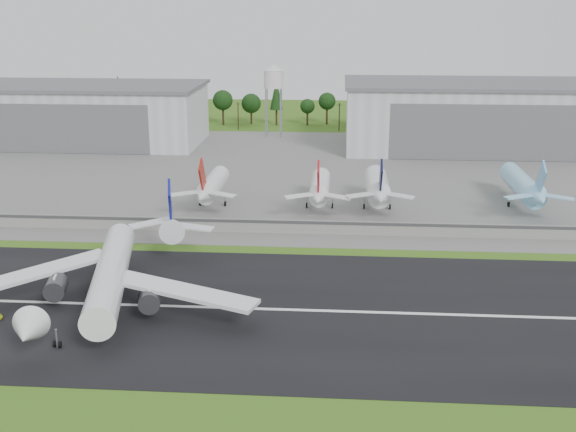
# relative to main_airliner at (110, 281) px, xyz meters

# --- Properties ---
(ground) EXTENTS (600.00, 600.00, 0.00)m
(ground) POSITION_rel_main_airliner_xyz_m (18.96, -9.57, -4.89)
(ground) COLOR #335B15
(ground) RESTS_ON ground
(runway) EXTENTS (320.00, 60.00, 0.10)m
(runway) POSITION_rel_main_airliner_xyz_m (18.96, 0.43, -4.84)
(runway) COLOR black
(runway) RESTS_ON ground
(runway_centerline) EXTENTS (220.00, 1.00, 0.02)m
(runway_centerline) POSITION_rel_main_airliner_xyz_m (18.96, 0.43, -4.78)
(runway_centerline) COLOR white
(runway_centerline) RESTS_ON runway
(apron) EXTENTS (320.00, 150.00, 0.10)m
(apron) POSITION_rel_main_airliner_xyz_m (18.96, 110.43, -4.84)
(apron) COLOR slate
(apron) RESTS_ON ground
(blast_fence) EXTENTS (240.00, 0.61, 3.50)m
(blast_fence) POSITION_rel_main_airliner_xyz_m (18.96, 45.41, -3.09)
(blast_fence) COLOR gray
(blast_fence) RESTS_ON ground
(hangar_west) EXTENTS (97.00, 44.00, 23.20)m
(hangar_west) POSITION_rel_main_airliner_xyz_m (-61.04, 155.34, 6.74)
(hangar_west) COLOR silver
(hangar_west) RESTS_ON ground
(hangar_east) EXTENTS (102.00, 47.00, 25.20)m
(hangar_east) POSITION_rel_main_airliner_xyz_m (93.96, 155.34, 7.73)
(hangar_east) COLOR silver
(hangar_east) RESTS_ON ground
(water_tower) EXTENTS (8.40, 8.40, 29.40)m
(water_tower) POSITION_rel_main_airliner_xyz_m (13.96, 175.43, 19.66)
(water_tower) COLOR #99999E
(water_tower) RESTS_ON ground
(utility_poles) EXTENTS (230.00, 3.00, 12.00)m
(utility_poles) POSITION_rel_main_airliner_xyz_m (18.96, 190.43, -4.89)
(utility_poles) COLOR black
(utility_poles) RESTS_ON ground
(treeline) EXTENTS (320.00, 16.00, 22.00)m
(treeline) POSITION_rel_main_airliner_xyz_m (18.96, 205.43, -4.89)
(treeline) COLOR black
(treeline) RESTS_ON ground
(main_airliner) EXTENTS (56.01, 58.87, 18.17)m
(main_airliner) POSITION_rel_main_airliner_xyz_m (0.00, 0.00, 0.00)
(main_airliner) COLOR white
(main_airliner) RESTS_ON runway
(parked_jet_red_a) EXTENTS (7.36, 31.29, 16.42)m
(parked_jet_red_a) POSITION_rel_main_airliner_xyz_m (6.92, 66.95, 1.04)
(parked_jet_red_a) COLOR white
(parked_jet_red_a) RESTS_ON ground
(parked_jet_red_b) EXTENTS (7.36, 31.29, 16.38)m
(parked_jet_red_b) POSITION_rel_main_airliner_xyz_m (36.39, 66.94, 1.00)
(parked_jet_red_b) COLOR white
(parked_jet_red_b) RESTS_ON ground
(parked_jet_navy) EXTENTS (7.36, 31.29, 16.91)m
(parked_jet_navy) POSITION_rel_main_airliner_xyz_m (51.96, 67.02, 1.50)
(parked_jet_navy) COLOR white
(parked_jet_navy) RESTS_ON ground
(parked_jet_skyblue) EXTENTS (7.36, 37.29, 16.78)m
(parked_jet_skyblue) POSITION_rel_main_airliner_xyz_m (91.56, 72.00, 1.33)
(parked_jet_skyblue) COLOR #93D8FF
(parked_jet_skyblue) RESTS_ON ground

